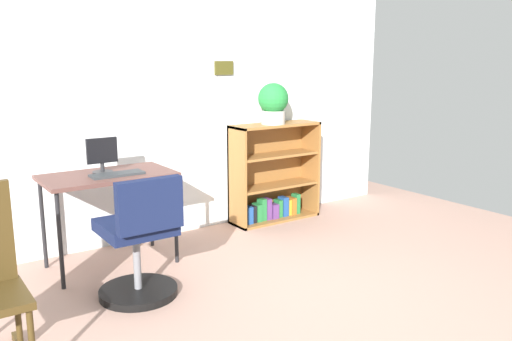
# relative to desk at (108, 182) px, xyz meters

# --- Properties ---
(ground_plane) EXTENTS (6.24, 6.24, 0.00)m
(ground_plane) POSITION_rel_desk_xyz_m (0.63, -1.67, -0.65)
(ground_plane) COLOR tan
(wall_back) EXTENTS (5.20, 0.12, 2.46)m
(wall_back) POSITION_rel_desk_xyz_m (0.63, 0.48, 0.58)
(wall_back) COLOR silver
(wall_back) RESTS_ON ground_plane
(desk) EXTENTS (0.95, 0.55, 0.72)m
(desk) POSITION_rel_desk_xyz_m (0.00, 0.00, 0.00)
(desk) COLOR brown
(desk) RESTS_ON ground_plane
(monitor) EXTENTS (0.23, 0.15, 0.27)m
(monitor) POSITION_rel_desk_xyz_m (-0.02, 0.05, 0.20)
(monitor) COLOR #262628
(monitor) RESTS_ON desk
(keyboard) EXTENTS (0.39, 0.15, 0.02)m
(keyboard) POSITION_rel_desk_xyz_m (0.04, -0.09, 0.07)
(keyboard) COLOR #2F3336
(keyboard) RESTS_ON desk
(office_chair) EXTENTS (0.52, 0.55, 0.85)m
(office_chair) POSITION_rel_desk_xyz_m (-0.05, -0.69, -0.28)
(office_chair) COLOR black
(office_chair) RESTS_ON ground_plane
(bookshelf_low) EXTENTS (0.90, 0.30, 0.95)m
(bookshelf_low) POSITION_rel_desk_xyz_m (1.73, 0.29, -0.23)
(bookshelf_low) COLOR olive
(bookshelf_low) RESTS_ON ground_plane
(potted_plant_on_shelf) EXTENTS (0.29, 0.29, 0.39)m
(potted_plant_on_shelf) POSITION_rel_desk_xyz_m (1.70, 0.23, 0.50)
(potted_plant_on_shelf) COLOR #B7B2A8
(potted_plant_on_shelf) RESTS_ON bookshelf_low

